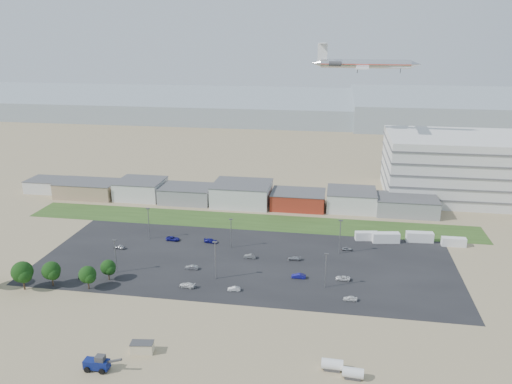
% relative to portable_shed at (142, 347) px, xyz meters
% --- Properties ---
extents(ground, '(700.00, 700.00, 0.00)m').
position_rel_portable_shed_xyz_m(ground, '(8.22, 26.83, -1.19)').
color(ground, '#897457').
rests_on(ground, ground).
extents(parking_lot, '(120.00, 50.00, 0.01)m').
position_rel_portable_shed_xyz_m(parking_lot, '(13.22, 46.83, -1.18)').
color(parking_lot, black).
rests_on(parking_lot, ground).
extents(grass_strip, '(160.00, 16.00, 0.02)m').
position_rel_portable_shed_xyz_m(grass_strip, '(8.22, 78.83, -1.18)').
color(grass_strip, '#2E491B').
rests_on(grass_strip, ground).
extents(hills_backdrop, '(700.00, 200.00, 9.00)m').
position_rel_portable_shed_xyz_m(hills_backdrop, '(48.22, 341.83, 3.31)').
color(hills_backdrop, gray).
rests_on(hills_backdrop, ground).
extents(building_row, '(170.00, 20.00, 8.00)m').
position_rel_portable_shed_xyz_m(building_row, '(-8.78, 97.83, 2.81)').
color(building_row, silver).
rests_on(building_row, ground).
extents(parking_garage, '(80.00, 40.00, 25.00)m').
position_rel_portable_shed_xyz_m(parking_garage, '(98.22, 121.83, 11.31)').
color(parking_garage, silver).
rests_on(parking_garage, ground).
extents(portable_shed, '(5.00, 3.06, 2.38)m').
position_rel_portable_shed_xyz_m(portable_shed, '(0.00, 0.00, 0.00)').
color(portable_shed, beige).
rests_on(portable_shed, ground).
extents(telehandler, '(7.99, 2.69, 3.32)m').
position_rel_portable_shed_xyz_m(telehandler, '(-6.71, -6.85, 0.47)').
color(telehandler, '#0B1658').
rests_on(telehandler, ground).
extents(storage_tank_nw, '(4.29, 2.22, 2.54)m').
position_rel_portable_shed_xyz_m(storage_tank_nw, '(39.07, 0.76, 0.08)').
color(storage_tank_nw, silver).
rests_on(storage_tank_nw, ground).
extents(storage_tank_ne, '(4.17, 2.26, 2.43)m').
position_rel_portable_shed_xyz_m(storage_tank_ne, '(43.06, -1.15, 0.03)').
color(storage_tank_ne, silver).
rests_on(storage_tank_ne, ground).
extents(box_trailer_a, '(7.48, 3.39, 2.70)m').
position_rel_portable_shed_xyz_m(box_trailer_a, '(48.67, 68.73, 0.16)').
color(box_trailer_a, silver).
rests_on(box_trailer_a, ground).
extents(box_trailer_b, '(8.80, 3.95, 3.18)m').
position_rel_portable_shed_xyz_m(box_trailer_b, '(54.66, 67.73, 0.40)').
color(box_trailer_b, silver).
rests_on(box_trailer_b, ground).
extents(box_trailer_c, '(8.54, 3.08, 3.15)m').
position_rel_portable_shed_xyz_m(box_trailer_c, '(65.36, 70.05, 0.39)').
color(box_trailer_c, silver).
rests_on(box_trailer_c, ground).
extents(box_trailer_d, '(7.35, 2.38, 2.74)m').
position_rel_portable_shed_xyz_m(box_trailer_d, '(75.41, 68.18, 0.18)').
color(box_trailer_d, silver).
rests_on(box_trailer_d, ground).
extents(tree_left, '(5.86, 5.86, 8.79)m').
position_rel_portable_shed_xyz_m(tree_left, '(-40.42, 20.63, 3.20)').
color(tree_left, black).
rests_on(tree_left, ground).
extents(tree_mid, '(5.15, 5.15, 7.72)m').
position_rel_portable_shed_xyz_m(tree_mid, '(-34.24, 23.69, 2.67)').
color(tree_mid, black).
rests_on(tree_mid, ground).
extents(tree_right, '(4.77, 4.77, 7.16)m').
position_rel_portable_shed_xyz_m(tree_right, '(-24.13, 23.70, 2.39)').
color(tree_right, black).
rests_on(tree_right, ground).
extents(tree_near, '(4.36, 4.36, 6.54)m').
position_rel_portable_shed_xyz_m(tree_near, '(-21.09, 29.23, 2.08)').
color(tree_near, black).
rests_on(tree_near, ground).
extents(lightpole_front_l, '(1.14, 0.47, 9.67)m').
position_rel_portable_shed_xyz_m(lightpole_front_l, '(-20.94, 33.87, 3.64)').
color(lightpole_front_l, slate).
rests_on(lightpole_front_l, ground).
extents(lightpole_front_m, '(1.27, 0.53, 10.83)m').
position_rel_portable_shed_xyz_m(lightpole_front_m, '(7.19, 34.61, 4.23)').
color(lightpole_front_m, slate).
rests_on(lightpole_front_m, ground).
extents(lightpole_front_r, '(1.14, 0.47, 9.66)m').
position_rel_portable_shed_xyz_m(lightpole_front_r, '(36.56, 34.51, 3.64)').
color(lightpole_front_r, slate).
rests_on(lightpole_front_r, ground).
extents(lightpole_back_l, '(1.23, 0.51, 10.43)m').
position_rel_portable_shed_xyz_m(lightpole_back_l, '(-20.67, 58.26, 4.03)').
color(lightpole_back_l, slate).
rests_on(lightpole_back_l, ground).
extents(lightpole_back_m, '(1.12, 0.46, 9.48)m').
position_rel_portable_shed_xyz_m(lightpole_back_m, '(6.98, 55.60, 3.55)').
color(lightpole_back_m, slate).
rests_on(lightpole_back_m, ground).
extents(lightpole_back_r, '(1.26, 0.53, 10.74)m').
position_rel_portable_shed_xyz_m(lightpole_back_r, '(40.09, 56.58, 4.18)').
color(lightpole_back_r, slate).
rests_on(lightpole_back_r, ground).
extents(airliner, '(43.91, 31.06, 12.56)m').
position_rel_portable_shed_xyz_m(airliner, '(47.30, 122.39, 51.13)').
color(airliner, silver).
extents(parked_car_0, '(4.02, 1.94, 1.10)m').
position_rel_portable_shed_xyz_m(parked_car_0, '(41.18, 39.38, -0.64)').
color(parked_car_0, silver).
rests_on(parked_car_0, ground).
extents(parked_car_1, '(3.92, 1.43, 1.29)m').
position_rel_portable_shed_xyz_m(parked_car_1, '(29.31, 38.56, -0.55)').
color(parked_car_1, navy).
rests_on(parked_car_1, ground).
extents(parked_car_2, '(3.45, 1.42, 1.17)m').
position_rel_portable_shed_xyz_m(parked_car_2, '(43.01, 28.70, -0.60)').
color(parked_car_2, silver).
rests_on(parked_car_2, ground).
extents(parked_car_3, '(4.43, 2.24, 1.23)m').
position_rel_portable_shed_xyz_m(parked_car_3, '(0.95, 28.65, -0.57)').
color(parked_car_3, silver).
rests_on(parked_car_3, ground).
extents(parked_car_4, '(3.75, 1.49, 1.21)m').
position_rel_portable_shed_xyz_m(parked_car_4, '(-0.90, 39.00, -0.58)').
color(parked_car_4, '#A5A5AA').
rests_on(parked_car_4, ground).
extents(parked_car_5, '(3.67, 1.87, 1.20)m').
position_rel_portable_shed_xyz_m(parked_car_5, '(-26.98, 49.08, -0.59)').
color(parked_car_5, '#A5A5AA').
rests_on(parked_car_5, ground).
extents(parked_car_6, '(4.48, 2.09, 1.26)m').
position_rel_portable_shed_xyz_m(parked_car_6, '(-0.23, 58.23, -0.56)').
color(parked_car_6, navy).
rests_on(parked_car_6, ground).
extents(parked_car_7, '(3.72, 1.48, 1.20)m').
position_rel_portable_shed_xyz_m(parked_car_7, '(14.07, 48.96, -0.59)').
color(parked_car_7, '#595B5E').
rests_on(parked_car_7, ground).
extents(parked_car_8, '(3.32, 1.67, 1.08)m').
position_rel_portable_shed_xyz_m(parked_car_8, '(42.36, 59.22, -0.65)').
color(parked_car_8, '#A5A5AA').
rests_on(parked_car_8, ground).
extents(parked_car_9, '(4.62, 2.42, 1.24)m').
position_rel_portable_shed_xyz_m(parked_car_9, '(-12.75, 57.97, -0.57)').
color(parked_car_9, navy).
rests_on(parked_car_9, ground).
extents(parked_car_10, '(4.33, 2.03, 1.22)m').
position_rel_portable_shed_xyz_m(parked_car_10, '(-27.46, 28.78, -0.58)').
color(parked_car_10, '#595B5E').
rests_on(parked_car_10, ground).
extents(parked_car_12, '(3.87, 1.70, 1.10)m').
position_rel_portable_shed_xyz_m(parked_car_12, '(27.03, 49.78, -0.64)').
color(parked_car_12, '#A5A5AA').
rests_on(parked_car_12, ground).
extents(parked_car_13, '(3.43, 1.57, 1.09)m').
position_rel_portable_shed_xyz_m(parked_car_13, '(13.43, 28.81, -0.64)').
color(parked_car_13, silver).
rests_on(parked_car_13, ground).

